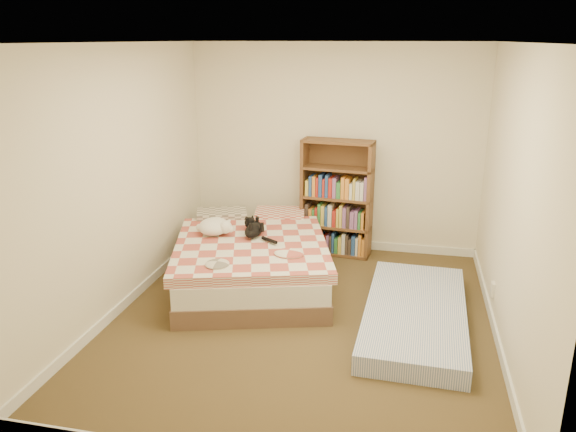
% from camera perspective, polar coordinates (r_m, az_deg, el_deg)
% --- Properties ---
extents(room, '(3.51, 4.01, 2.51)m').
position_cam_1_polar(room, '(4.94, 1.51, 1.94)').
color(room, '#44351D').
rests_on(room, ground).
extents(bed, '(2.01, 2.44, 0.57)m').
position_cam_1_polar(bed, '(6.10, -3.63, -4.30)').
color(bed, brown).
rests_on(bed, room).
extents(bookshelf, '(0.87, 0.37, 1.41)m').
position_cam_1_polar(bookshelf, '(6.82, 4.95, 0.45)').
color(bookshelf, brown).
rests_on(bookshelf, room).
extents(floor_mattress, '(0.96, 2.02, 0.18)m').
position_cam_1_polar(floor_mattress, '(5.40, 12.79, -9.73)').
color(floor_mattress, '#758AC3').
rests_on(floor_mattress, room).
extents(black_cat, '(0.34, 0.67, 0.15)m').
position_cam_1_polar(black_cat, '(6.05, -3.35, -1.29)').
color(black_cat, black).
rests_on(black_cat, bed).
extents(white_dog, '(0.46, 0.48, 0.18)m').
position_cam_1_polar(white_dog, '(6.08, -7.47, -1.08)').
color(white_dog, white).
rests_on(white_dog, bed).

